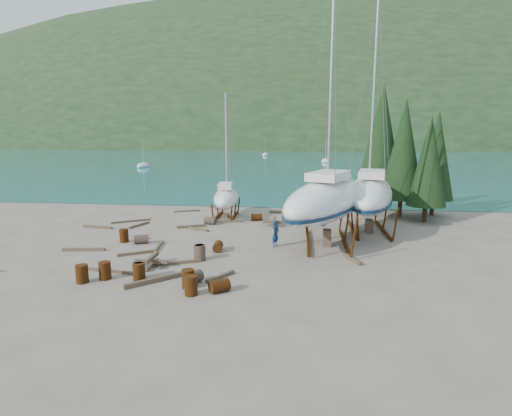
# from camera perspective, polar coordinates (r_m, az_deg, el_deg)

# --- Properties ---
(ground) EXTENTS (600.00, 600.00, 0.00)m
(ground) POSITION_cam_1_polar(r_m,az_deg,el_deg) (24.43, -3.15, -6.25)
(ground) COLOR #695F53
(ground) RESTS_ON ground
(bay_water) EXTENTS (700.00, 700.00, 0.00)m
(bay_water) POSITION_cam_1_polar(r_m,az_deg,el_deg) (338.16, 5.87, 9.22)
(bay_water) COLOR teal
(bay_water) RESTS_ON ground
(far_hill) EXTENTS (800.00, 360.00, 110.00)m
(far_hill) POSITION_cam_1_polar(r_m,az_deg,el_deg) (343.16, 5.88, 9.24)
(far_hill) COLOR #1A3118
(far_hill) RESTS_ON ground
(far_house_left) EXTENTS (6.60, 5.60, 5.60)m
(far_house_left) POSITION_cam_1_polar(r_m,az_deg,el_deg) (222.49, -10.38, 9.24)
(far_house_left) COLOR beige
(far_house_left) RESTS_ON ground
(far_house_center) EXTENTS (6.60, 5.60, 5.60)m
(far_house_center) POSITION_cam_1_polar(r_m,az_deg,el_deg) (214.44, 0.05, 9.37)
(far_house_center) COLOR beige
(far_house_center) RESTS_ON ground
(far_house_right) EXTENTS (6.60, 5.60, 5.60)m
(far_house_right) POSITION_cam_1_polar(r_m,az_deg,el_deg) (214.69, 13.60, 9.08)
(far_house_right) COLOR beige
(far_house_right) RESTS_ON ground
(cypress_near_right) EXTENTS (3.60, 3.60, 10.00)m
(cypress_near_right) POSITION_cam_1_polar(r_m,az_deg,el_deg) (36.11, 20.35, 7.87)
(cypress_near_right) COLOR black
(cypress_near_right) RESTS_ON ground
(cypress_mid_right) EXTENTS (3.06, 3.06, 8.50)m
(cypress_mid_right) POSITION_cam_1_polar(r_m,az_deg,el_deg) (34.62, 23.46, 6.13)
(cypress_mid_right) COLOR black
(cypress_mid_right) RESTS_ON ground
(cypress_back_left) EXTENTS (4.14, 4.14, 11.50)m
(cypress_back_left) POSITION_cam_1_polar(r_m,az_deg,el_deg) (37.73, 17.47, 9.45)
(cypress_back_left) COLOR black
(cypress_back_left) RESTS_ON ground
(cypress_far_right) EXTENTS (3.24, 3.24, 9.00)m
(cypress_far_right) POSITION_cam_1_polar(r_m,az_deg,el_deg) (37.91, 24.37, 6.80)
(cypress_far_right) COLOR black
(cypress_far_right) RESTS_ON ground
(moored_boat_left) EXTENTS (2.00, 5.00, 6.05)m
(moored_boat_left) POSITION_cam_1_polar(r_m,az_deg,el_deg) (89.98, -15.81, 5.84)
(moored_boat_left) COLOR white
(moored_boat_left) RESTS_ON ground
(moored_boat_mid) EXTENTS (2.00, 5.00, 6.05)m
(moored_boat_mid) POSITION_cam_1_polar(r_m,az_deg,el_deg) (103.45, 9.87, 6.64)
(moored_boat_mid) COLOR white
(moored_boat_mid) RESTS_ON ground
(moored_boat_far) EXTENTS (2.00, 5.00, 6.05)m
(moored_boat_far) POSITION_cam_1_polar(r_m,az_deg,el_deg) (133.76, 1.34, 7.62)
(moored_boat_far) COLOR white
(moored_boat_far) RESTS_ON ground
(large_sailboat_near) EXTENTS (7.57, 12.02, 18.29)m
(large_sailboat_near) POSITION_cam_1_polar(r_m,az_deg,el_deg) (25.99, 10.19, 1.28)
(large_sailboat_near) COLOR white
(large_sailboat_near) RESTS_ON ground
(large_sailboat_far) EXTENTS (5.22, 11.20, 17.07)m
(large_sailboat_far) POSITION_cam_1_polar(r_m,az_deg,el_deg) (30.12, 15.92, 1.98)
(large_sailboat_far) COLOR white
(large_sailboat_far) RESTS_ON ground
(small_sailboat_shore) EXTENTS (2.71, 6.66, 10.38)m
(small_sailboat_shore) POSITION_cam_1_polar(r_m,az_deg,el_deg) (34.24, -4.29, 1.52)
(small_sailboat_shore) COLOR white
(small_sailboat_shore) RESTS_ON ground
(worker) EXTENTS (0.61, 0.73, 1.71)m
(worker) POSITION_cam_1_polar(r_m,az_deg,el_deg) (25.29, 2.82, -3.65)
(worker) COLOR navy
(worker) RESTS_ON ground
(drum_0) EXTENTS (0.58, 0.58, 0.88)m
(drum_0) POSITION_cam_1_polar(r_m,az_deg,el_deg) (21.11, -23.60, -8.61)
(drum_0) COLOR #54280E
(drum_0) RESTS_ON ground
(drum_1) EXTENTS (0.93, 1.05, 0.58)m
(drum_1) POSITION_cam_1_polar(r_m,az_deg,el_deg) (19.60, -8.93, -9.75)
(drum_1) COLOR #2D2823
(drum_1) RESTS_ON ground
(drum_3) EXTENTS (0.58, 0.58, 0.88)m
(drum_3) POSITION_cam_1_polar(r_m,az_deg,el_deg) (18.20, -9.28, -10.87)
(drum_3) COLOR #54280E
(drum_3) RESTS_ON ground
(drum_4) EXTENTS (0.98, 0.75, 0.58)m
(drum_4) POSITION_cam_1_polar(r_m,az_deg,el_deg) (32.94, 0.11, -1.32)
(drum_4) COLOR #54280E
(drum_4) RESTS_ON ground
(drum_5) EXTENTS (0.58, 0.58, 0.88)m
(drum_5) POSITION_cam_1_polar(r_m,az_deg,el_deg) (22.99, -8.14, -6.27)
(drum_5) COLOR #2D2823
(drum_5) RESTS_ON ground
(drum_6) EXTENTS (0.66, 0.93, 0.58)m
(drum_6) POSITION_cam_1_polar(r_m,az_deg,el_deg) (24.55, -5.46, -5.49)
(drum_6) COLOR #54280E
(drum_6) RESTS_ON ground
(drum_7) EXTENTS (0.58, 0.58, 0.88)m
(drum_7) POSITION_cam_1_polar(r_m,az_deg,el_deg) (19.02, -9.67, -9.93)
(drum_7) COLOR #54280E
(drum_7) RESTS_ON ground
(drum_8) EXTENTS (0.58, 0.58, 0.88)m
(drum_8) POSITION_cam_1_polar(r_m,az_deg,el_deg) (27.84, -18.34, -3.75)
(drum_8) COLOR #54280E
(drum_8) RESTS_ON ground
(drum_9) EXTENTS (0.98, 0.75, 0.58)m
(drum_9) POSITION_cam_1_polar(r_m,az_deg,el_deg) (31.78, -6.57, -1.83)
(drum_9) COLOR #2D2823
(drum_9) RESTS_ON ground
(drum_10) EXTENTS (0.58, 0.58, 0.88)m
(drum_10) POSITION_cam_1_polar(r_m,az_deg,el_deg) (20.42, -16.39, -8.78)
(drum_10) COLOR #54280E
(drum_10) RESTS_ON ground
(drum_12) EXTENTS (1.05, 0.99, 0.58)m
(drum_12) POSITION_cam_1_polar(r_m,az_deg,el_deg) (18.41, -5.23, -11.02)
(drum_12) COLOR #54280E
(drum_12) RESTS_ON ground
(drum_13) EXTENTS (0.58, 0.58, 0.88)m
(drum_13) POSITION_cam_1_polar(r_m,az_deg,el_deg) (21.17, -20.78, -8.35)
(drum_13) COLOR #54280E
(drum_13) RESTS_ON ground
(drum_15) EXTENTS (1.02, 0.84, 0.58)m
(drum_15) POSITION_cam_1_polar(r_m,az_deg,el_deg) (27.13, -16.07, -4.32)
(drum_15) COLOR #2D2823
(drum_15) RESTS_ON ground
(drum_16) EXTENTS (0.58, 0.58, 0.88)m
(drum_16) POSITION_cam_1_polar(r_m,az_deg,el_deg) (20.68, -16.33, -8.53)
(drum_16) COLOR #2D2823
(drum_16) RESTS_ON ground
(drum_17) EXTENTS (0.58, 0.58, 0.88)m
(drum_17) POSITION_cam_1_polar(r_m,az_deg,el_deg) (22.90, -7.94, -6.34)
(drum_17) COLOR #2D2823
(drum_17) RESTS_ON ground
(timber_0) EXTENTS (2.24, 1.09, 0.14)m
(timber_0) POSITION_cam_1_polar(r_m,az_deg,el_deg) (37.34, -9.80, -0.41)
(timber_0) COLOR brown
(timber_0) RESTS_ON ground
(timber_1) EXTENTS (0.90, 1.86, 0.19)m
(timber_1) POSITION_cam_1_polar(r_m,az_deg,el_deg) (23.36, 13.56, -7.08)
(timber_1) COLOR brown
(timber_1) RESTS_ON ground
(timber_2) EXTENTS (2.48, 0.58, 0.19)m
(timber_2) POSITION_cam_1_polar(r_m,az_deg,el_deg) (32.65, -21.67, -2.54)
(timber_2) COLOR brown
(timber_2) RESTS_ON ground
(timber_3) EXTENTS (3.02, 0.64, 0.15)m
(timber_3) POSITION_cam_1_polar(r_m,az_deg,el_deg) (22.21, -20.21, -8.43)
(timber_3) COLOR brown
(timber_3) RESTS_ON ground
(timber_4) EXTENTS (1.77, 0.98, 0.17)m
(timber_4) POSITION_cam_1_polar(r_m,az_deg,el_deg) (30.03, -8.28, -3.00)
(timber_4) COLOR brown
(timber_4) RESTS_ON ground
(timber_5) EXTENTS (2.43, 1.19, 0.16)m
(timber_5) POSITION_cam_1_polar(r_m,az_deg,el_deg) (22.54, -11.11, -7.66)
(timber_5) COLOR brown
(timber_5) RESTS_ON ground
(timber_6) EXTENTS (1.97, 0.71, 0.19)m
(timber_6) POSITION_cam_1_polar(r_m,az_deg,el_deg) (36.06, 3.48, -0.63)
(timber_6) COLOR brown
(timber_6) RESTS_ON ground
(timber_7) EXTENTS (1.17, 1.66, 0.17)m
(timber_7) POSITION_cam_1_polar(r_m,az_deg,el_deg) (20.13, -5.08, -9.72)
(timber_7) COLOR brown
(timber_7) RESTS_ON ground
(timber_8) EXTENTS (2.09, 1.10, 0.19)m
(timber_8) POSITION_cam_1_polar(r_m,az_deg,el_deg) (30.96, -9.22, -2.60)
(timber_8) COLOR brown
(timber_8) RESTS_ON ground
(timber_9) EXTENTS (1.73, 1.40, 0.15)m
(timber_9) POSITION_cam_1_polar(r_m,az_deg,el_deg) (38.30, -5.70, -0.04)
(timber_9) COLOR brown
(timber_9) RESTS_ON ground
(timber_10) EXTENTS (2.49, 0.64, 0.16)m
(timber_10) POSITION_cam_1_polar(r_m,az_deg,el_deg) (32.50, -3.94, -1.89)
(timber_10) COLOR brown
(timber_10) RESTS_ON ground
(timber_11) EXTENTS (0.51, 2.42, 0.15)m
(timber_11) POSITION_cam_1_polar(r_m,az_deg,el_deg) (25.99, -13.74, -5.34)
(timber_11) COLOR brown
(timber_11) RESTS_ON ground
(timber_12) EXTENTS (1.96, 1.30, 0.17)m
(timber_12) POSITION_cam_1_polar(r_m,az_deg,el_deg) (24.87, -16.71, -6.19)
(timber_12) COLOR brown
(timber_12) RESTS_ON ground
(timber_14) EXTENTS (2.61, 0.52, 0.18)m
(timber_14) POSITION_cam_1_polar(r_m,az_deg,el_deg) (26.69, -23.37, -5.47)
(timber_14) COLOR brown
(timber_14) RESTS_ON ground
(timber_15) EXTENTS (2.69, 1.91, 0.15)m
(timber_15) POSITION_cam_1_polar(r_m,az_deg,el_deg) (34.04, -17.38, -1.80)
(timber_15) COLOR brown
(timber_15) RESTS_ON ground
(timber_16) EXTENTS (2.37, 2.26, 0.23)m
(timber_16) POSITION_cam_1_polar(r_m,az_deg,el_deg) (20.12, -14.25, -9.94)
(timber_16) COLOR brown
(timber_16) RESTS_ON ground
(timber_17) EXTENTS (0.88, 2.23, 0.16)m
(timber_17) POSITION_cam_1_polar(r_m,az_deg,el_deg) (32.36, -16.37, -2.35)
(timber_17) COLOR brown
(timber_17) RESTS_ON ground
(timber_pile_fore) EXTENTS (1.80, 1.80, 0.60)m
(timber_pile_fore) POSITION_cam_1_polar(r_m,az_deg,el_deg) (22.36, -14.70, -7.38)
(timber_pile_fore) COLOR brown
(timber_pile_fore) RESTS_ON ground
(timber_pile_aft) EXTENTS (1.80, 1.80, 0.60)m
(timber_pile_aft) POSITION_cam_1_polar(r_m,az_deg,el_deg) (31.11, 2.63, -2.02)
(timber_pile_aft) COLOR brown
(timber_pile_aft) RESTS_ON ground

